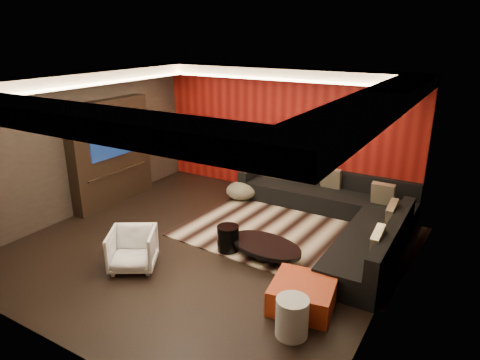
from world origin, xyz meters
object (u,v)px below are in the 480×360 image
Objects in this scene: orange_ottoman at (303,295)px; sectional_sofa at (340,213)px; armchair at (133,249)px; white_side_table at (292,317)px; coffee_table at (265,250)px; drum_stool at (228,238)px.

orange_ottoman is 2.72m from sectional_sofa.
armchair is at bearing -126.19° from sectional_sofa.
white_side_table is at bearing -81.42° from sectional_sofa.
sectional_sofa is at bearing 21.86° from armchair.
coffee_table is 1.61× the size of orange_ottoman.
coffee_table is 1.87× the size of armchair.
coffee_table is at bearing 138.43° from orange_ottoman.
sectional_sofa is (-0.39, 2.69, 0.08)m from orange_ottoman.
coffee_table is at bearing -110.37° from sectional_sofa.
white_side_table is (1.15, -1.52, 0.12)m from coffee_table.
armchair reaches higher than coffee_table.
orange_ottoman is at bearing -25.22° from drum_stool.
orange_ottoman is 2.70m from armchair.
white_side_table is 0.62× the size of orange_ottoman.
armchair is (-0.98, -1.21, 0.08)m from drum_stool.
sectional_sofa is at bearing 98.58° from white_side_table.
white_side_table is 3.33m from sectional_sofa.
orange_ottoman is at bearing 99.98° from white_side_table.
drum_stool is at bearing 18.85° from armchair.
sectional_sofa reaches higher than orange_ottoman.
coffee_table is 1.40m from orange_ottoman.
drum_stool reaches higher than coffee_table.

